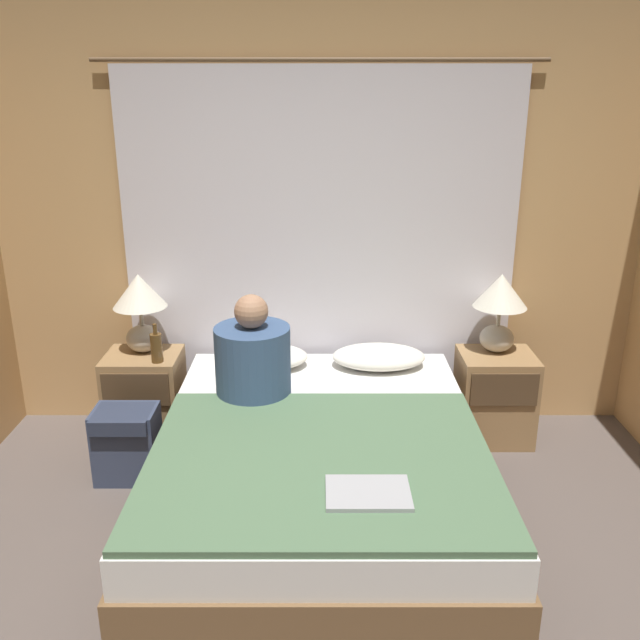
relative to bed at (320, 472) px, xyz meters
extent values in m
cube|color=tan|center=(0.00, 1.11, 1.02)|extent=(3.96, 0.06, 2.50)
cube|color=silver|center=(0.00, 1.04, 0.84)|extent=(2.32, 0.03, 2.15)
cylinder|color=brown|center=(0.00, 1.04, 1.94)|extent=(2.52, 0.02, 0.02)
cube|color=brown|center=(0.00, 0.00, -0.09)|extent=(1.57, 1.98, 0.30)
cube|color=white|center=(0.00, 0.00, 0.15)|extent=(1.53, 1.94, 0.18)
cube|color=#937047|center=(-1.05, 0.78, 0.04)|extent=(0.44, 0.37, 0.54)
cube|color=#4C3823|center=(-1.05, 0.59, 0.17)|extent=(0.38, 0.02, 0.20)
cube|color=#937047|center=(1.05, 0.78, 0.04)|extent=(0.44, 0.37, 0.54)
cube|color=#4C3823|center=(1.05, 0.59, 0.17)|extent=(0.38, 0.02, 0.20)
ellipsoid|color=#B2A899|center=(-1.05, 0.84, 0.39)|extent=(0.20, 0.20, 0.16)
cylinder|color=#B2A893|center=(-1.05, 0.84, 0.53)|extent=(0.02, 0.02, 0.12)
cone|color=silver|center=(-1.05, 0.84, 0.68)|extent=(0.31, 0.31, 0.20)
ellipsoid|color=#B2A899|center=(1.05, 0.84, 0.39)|extent=(0.20, 0.20, 0.16)
cylinder|color=#B2A893|center=(1.05, 0.84, 0.53)|extent=(0.02, 0.02, 0.12)
cone|color=silver|center=(1.05, 0.84, 0.68)|extent=(0.31, 0.31, 0.20)
ellipsoid|color=silver|center=(-0.34, 0.78, 0.30)|extent=(0.54, 0.35, 0.12)
ellipsoid|color=silver|center=(0.34, 0.78, 0.30)|extent=(0.54, 0.35, 0.12)
cube|color=#4C6B4C|center=(0.00, -0.31, 0.25)|extent=(1.51, 1.29, 0.03)
cylinder|color=#38517A|center=(-0.35, 0.37, 0.43)|extent=(0.40, 0.40, 0.38)
sphere|color=#A87A5B|center=(-0.35, 0.37, 0.71)|extent=(0.18, 0.18, 0.18)
cylinder|color=#513819|center=(-0.93, 0.67, 0.39)|extent=(0.07, 0.07, 0.17)
cylinder|color=#513819|center=(-0.93, 0.67, 0.51)|extent=(0.02, 0.02, 0.06)
cube|color=#9EA0A5|center=(0.19, -0.61, 0.28)|extent=(0.33, 0.24, 0.02)
cube|color=#333D56|center=(-1.04, 0.33, -0.03)|extent=(0.34, 0.24, 0.41)
cube|color=#283045|center=(-1.04, 0.31, 0.13)|extent=(0.30, 0.25, 0.08)
camera|label=1|loc=(0.00, -2.91, 1.78)|focal=38.00mm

